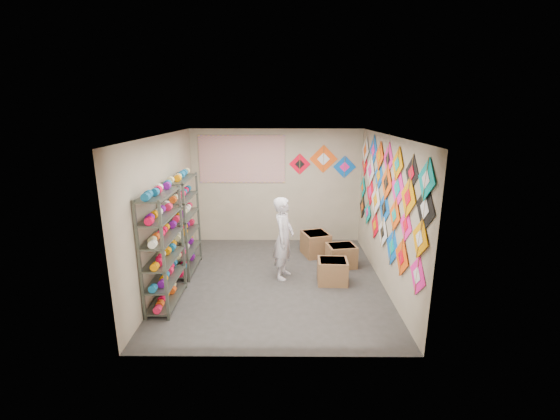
{
  "coord_description": "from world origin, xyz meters",
  "views": [
    {
      "loc": [
        0.14,
        -6.48,
        3.15
      ],
      "look_at": [
        0.1,
        0.3,
        1.3
      ],
      "focal_mm": 24.0,
      "sensor_mm": 36.0,
      "label": 1
    }
  ],
  "objects_px": {
    "carton_a": "(332,271)",
    "shelf_rack_back": "(184,225)",
    "shopkeeper": "(284,238)",
    "carton_b": "(341,256)",
    "carton_c": "(316,244)",
    "shelf_rack_front": "(163,250)"
  },
  "relations": [
    {
      "from": "shelf_rack_back",
      "to": "shelf_rack_front",
      "type": "bearing_deg",
      "value": -90.0
    },
    {
      "from": "carton_b",
      "to": "carton_c",
      "type": "bearing_deg",
      "value": 116.88
    },
    {
      "from": "shelf_rack_front",
      "to": "carton_b",
      "type": "xyz_separation_m",
      "value": [
        3.13,
        1.52,
        -0.72
      ]
    },
    {
      "from": "shopkeeper",
      "to": "carton_b",
      "type": "bearing_deg",
      "value": -51.07
    },
    {
      "from": "carton_a",
      "to": "shopkeeper",
      "type": "bearing_deg",
      "value": 167.49
    },
    {
      "from": "carton_b",
      "to": "carton_c",
      "type": "distance_m",
      "value": 0.79
    },
    {
      "from": "shelf_rack_back",
      "to": "carton_b",
      "type": "xyz_separation_m",
      "value": [
        3.13,
        0.22,
        -0.72
      ]
    },
    {
      "from": "shopkeeper",
      "to": "carton_a",
      "type": "relative_size",
      "value": 2.91
    },
    {
      "from": "shelf_rack_front",
      "to": "carton_a",
      "type": "height_order",
      "value": "shelf_rack_front"
    },
    {
      "from": "shopkeeper",
      "to": "carton_a",
      "type": "bearing_deg",
      "value": -89.58
    },
    {
      "from": "shelf_rack_front",
      "to": "shopkeeper",
      "type": "height_order",
      "value": "shelf_rack_front"
    },
    {
      "from": "carton_b",
      "to": "carton_a",
      "type": "bearing_deg",
      "value": -120.27
    },
    {
      "from": "carton_a",
      "to": "carton_b",
      "type": "xyz_separation_m",
      "value": [
        0.28,
        0.76,
        0.0
      ]
    },
    {
      "from": "shelf_rack_back",
      "to": "carton_a",
      "type": "height_order",
      "value": "shelf_rack_back"
    },
    {
      "from": "carton_a",
      "to": "shelf_rack_back",
      "type": "bearing_deg",
      "value": 172.12
    },
    {
      "from": "shelf_rack_back",
      "to": "carton_b",
      "type": "bearing_deg",
      "value": 4.06
    },
    {
      "from": "shelf_rack_front",
      "to": "carton_c",
      "type": "relative_size",
      "value": 3.27
    },
    {
      "from": "shelf_rack_back",
      "to": "shopkeeper",
      "type": "xyz_separation_m",
      "value": [
        1.95,
        -0.29,
        -0.16
      ]
    },
    {
      "from": "carton_c",
      "to": "carton_b",
      "type": "bearing_deg",
      "value": -69.99
    },
    {
      "from": "carton_b",
      "to": "shelf_rack_front",
      "type": "bearing_deg",
      "value": -164.19
    },
    {
      "from": "shelf_rack_front",
      "to": "shelf_rack_back",
      "type": "relative_size",
      "value": 1.0
    },
    {
      "from": "shelf_rack_front",
      "to": "carton_a",
      "type": "relative_size",
      "value": 3.51
    }
  ]
}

